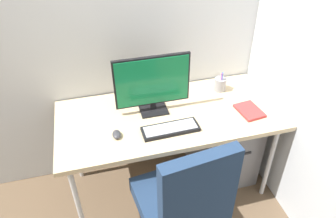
{
  "coord_description": "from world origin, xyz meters",
  "views": [
    {
      "loc": [
        -0.48,
        -1.72,
        2.12
      ],
      "look_at": [
        -0.03,
        -0.07,
        0.85
      ],
      "focal_mm": 33.72,
      "sensor_mm": 36.0,
      "label": 1
    }
  ],
  "objects_px": {
    "keyboard": "(170,129)",
    "monitor": "(152,83)",
    "filing_cabinet": "(221,143)",
    "mouse": "(117,134)",
    "office_chair": "(183,205)",
    "notebook": "(249,111)",
    "pen_holder": "(220,84)"
  },
  "relations": [
    {
      "from": "keyboard",
      "to": "notebook",
      "type": "xyz_separation_m",
      "value": [
        0.6,
        0.05,
        -0.0
      ]
    },
    {
      "from": "filing_cabinet",
      "to": "keyboard",
      "type": "height_order",
      "value": "keyboard"
    },
    {
      "from": "office_chair",
      "to": "filing_cabinet",
      "type": "distance_m",
      "value": 0.97
    },
    {
      "from": "mouse",
      "to": "monitor",
      "type": "bearing_deg",
      "value": 39.45
    },
    {
      "from": "monitor",
      "to": "mouse",
      "type": "relative_size",
      "value": 6.08
    },
    {
      "from": "filing_cabinet",
      "to": "mouse",
      "type": "height_order",
      "value": "mouse"
    },
    {
      "from": "filing_cabinet",
      "to": "keyboard",
      "type": "distance_m",
      "value": 0.74
    },
    {
      "from": "keyboard",
      "to": "mouse",
      "type": "distance_m",
      "value": 0.35
    },
    {
      "from": "filing_cabinet",
      "to": "keyboard",
      "type": "bearing_deg",
      "value": -154.9
    },
    {
      "from": "mouse",
      "to": "pen_holder",
      "type": "distance_m",
      "value": 0.93
    },
    {
      "from": "keyboard",
      "to": "pen_holder",
      "type": "height_order",
      "value": "pen_holder"
    },
    {
      "from": "keyboard",
      "to": "monitor",
      "type": "bearing_deg",
      "value": 102.6
    },
    {
      "from": "keyboard",
      "to": "notebook",
      "type": "height_order",
      "value": "keyboard"
    },
    {
      "from": "office_chair",
      "to": "notebook",
      "type": "distance_m",
      "value": 0.86
    },
    {
      "from": "office_chair",
      "to": "monitor",
      "type": "relative_size",
      "value": 2.15
    },
    {
      "from": "mouse",
      "to": "notebook",
      "type": "xyz_separation_m",
      "value": [
        0.95,
        0.01,
        -0.01
      ]
    },
    {
      "from": "mouse",
      "to": "notebook",
      "type": "height_order",
      "value": "mouse"
    },
    {
      "from": "office_chair",
      "to": "filing_cabinet",
      "type": "xyz_separation_m",
      "value": [
        0.58,
        0.72,
        -0.3
      ]
    },
    {
      "from": "filing_cabinet",
      "to": "monitor",
      "type": "height_order",
      "value": "monitor"
    },
    {
      "from": "office_chair",
      "to": "filing_cabinet",
      "type": "height_order",
      "value": "office_chair"
    },
    {
      "from": "keyboard",
      "to": "pen_holder",
      "type": "relative_size",
      "value": 2.24
    },
    {
      "from": "pen_holder",
      "to": "notebook",
      "type": "distance_m",
      "value": 0.34
    },
    {
      "from": "notebook",
      "to": "office_chair",
      "type": "bearing_deg",
      "value": -148.46
    },
    {
      "from": "office_chair",
      "to": "mouse",
      "type": "bearing_deg",
      "value": 119.81
    },
    {
      "from": "notebook",
      "to": "pen_holder",
      "type": "bearing_deg",
      "value": 98.75
    },
    {
      "from": "filing_cabinet",
      "to": "keyboard",
      "type": "xyz_separation_m",
      "value": [
        -0.52,
        -0.24,
        0.47
      ]
    },
    {
      "from": "filing_cabinet",
      "to": "pen_holder",
      "type": "height_order",
      "value": "pen_holder"
    },
    {
      "from": "filing_cabinet",
      "to": "monitor",
      "type": "bearing_deg",
      "value": 178.79
    },
    {
      "from": "office_chair",
      "to": "mouse",
      "type": "distance_m",
      "value": 0.61
    },
    {
      "from": "mouse",
      "to": "keyboard",
      "type": "bearing_deg",
      "value": -2.97
    },
    {
      "from": "filing_cabinet",
      "to": "notebook",
      "type": "relative_size",
      "value": 2.89
    },
    {
      "from": "keyboard",
      "to": "mouse",
      "type": "relative_size",
      "value": 4.43
    }
  ]
}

